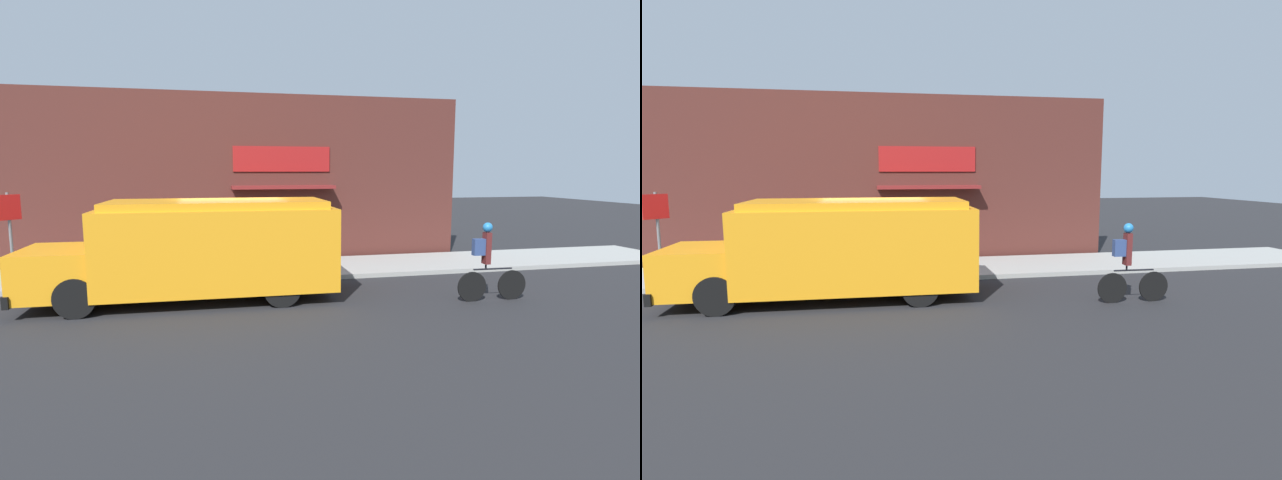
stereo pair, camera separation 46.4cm
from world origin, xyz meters
The scene contains 7 objects.
ground_plane centered at (0.00, 0.00, 0.00)m, with size 70.00×70.00×0.00m, color #232326.
sidewalk centered at (0.00, 1.39, 0.06)m, with size 28.00×2.78×0.12m.
storefront centered at (0.04, 3.02, 2.58)m, with size 14.97×0.78×5.16m.
school_bus centered at (-0.79, -1.33, 1.15)m, with size 6.60×2.65×2.21m.
cyclist centered at (5.38, -2.81, 0.84)m, with size 1.62×0.21×1.74m.
stop_sign_post centered at (-5.19, 0.66, 1.61)m, with size 0.45×0.45×2.22m.
trash_bin centered at (0.57, 2.01, 0.53)m, with size 0.60×0.60×0.82m.
Camera 1 is at (-0.62, -12.47, 2.88)m, focal length 28.00 mm.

